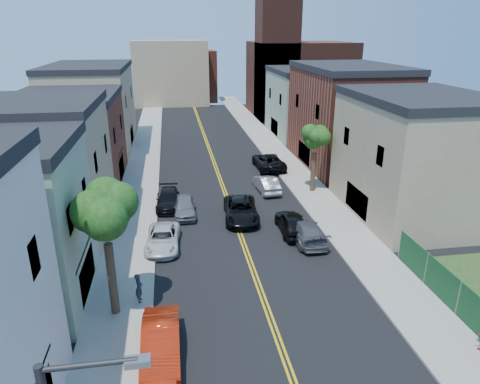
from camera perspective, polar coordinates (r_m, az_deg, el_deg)
name	(u,v)px	position (r m, az deg, el deg)	size (l,w,h in m)	color
sidewalk_left	(142,167)	(48.13, -12.72, 3.18)	(3.20, 100.00, 0.15)	gray
sidewalk_right	(284,161)	(49.59, 5.82, 4.10)	(3.20, 100.00, 0.15)	gray
curb_left	(158,166)	(48.04, -10.64, 3.31)	(0.30, 100.00, 0.15)	gray
curb_right	(269,161)	(49.18, 3.84, 4.02)	(0.30, 100.00, 0.15)	gray
bldg_left_tan_near	(37,174)	(33.74, -25.00, 2.19)	(9.00, 10.00, 9.00)	#998466
bldg_left_brick	(70,143)	(44.16, -21.34, 6.02)	(9.00, 12.00, 8.00)	brown
bldg_left_tan_far	(92,109)	(57.50, -18.74, 10.20)	(9.00, 16.00, 9.50)	#998466
bldg_right_tan	(415,160)	(36.47, 21.89, 3.91)	(9.00, 12.00, 9.00)	#998466
bldg_right_brick	(346,119)	(48.53, 13.71, 9.25)	(9.00, 14.00, 10.00)	brown
bldg_right_palegrn	(307,105)	(61.61, 8.71, 11.18)	(9.00, 12.00, 8.50)	gray
church	(294,72)	(76.23, 7.10, 15.29)	(16.20, 14.20, 22.60)	#4C2319
backdrop_left	(171,73)	(88.31, -9.01, 15.08)	(14.00, 8.00, 12.00)	#998466
backdrop_center	(191,76)	(92.50, -6.44, 14.81)	(10.00, 8.00, 10.00)	brown
fence_right	(478,316)	(24.53, 28.64, -14.08)	(0.04, 15.00, 1.90)	#143F1E
tree_left_mid	(103,197)	(21.56, -17.46, -0.61)	(5.20, 5.20, 9.29)	#332819
tree_right_far	(316,130)	(38.93, 9.87, 7.99)	(4.40, 4.40, 8.03)	#332819
red_sedan	(161,343)	(20.99, -10.27, -18.87)	(1.69, 4.84, 1.60)	red
white_pickup	(163,239)	(30.23, -10.05, -6.03)	(2.18, 4.74, 1.32)	silver
grey_car_left	(185,207)	(35.04, -7.23, -1.93)	(1.70, 4.24, 1.44)	slate
black_car_left	(168,199)	(36.88, -9.38, -0.95)	(1.91, 4.71, 1.37)	black
grey_car_right	(306,230)	(31.09, 8.59, -4.99)	(2.07, 5.09, 1.48)	#505157
black_car_right	(292,223)	(32.06, 6.82, -3.99)	(1.86, 4.62, 1.57)	black
silver_car_right	(266,184)	(39.95, 3.47, 1.07)	(1.54, 4.41, 1.45)	#96979C
dark_car_right_far	(269,161)	(46.54, 3.75, 4.02)	(2.72, 5.90, 1.64)	black
black_suv_lane	(241,210)	(34.03, 0.12, -2.38)	(2.54, 5.51, 1.53)	black
pedestrian_left	(139,288)	(24.57, -13.05, -12.08)	(0.61, 0.40, 1.67)	#25262D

